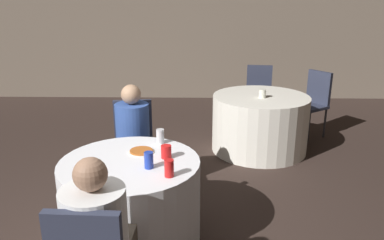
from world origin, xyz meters
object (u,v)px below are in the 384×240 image
object	(u,v)px
soda_can_silver	(160,136)
chair_far_northeast	(314,98)
pizza_plate_near	(141,151)
soda_can_red	(169,168)
person_blue_shirt	(133,143)
soda_can_blue	(149,160)
table_near	(132,204)
table_far	(260,123)
chair_far_north	(259,90)
chair_near_north	(134,138)

from	to	relation	value
soda_can_silver	chair_far_northeast	bearing A→B (deg)	48.71
pizza_plate_near	chair_far_northeast	bearing A→B (deg)	49.32
chair_far_northeast	soda_can_red	size ratio (longest dim) A/B	7.57
person_blue_shirt	soda_can_blue	world-z (taller)	person_blue_shirt
table_near	table_far	world-z (taller)	same
table_near	chair_far_north	bearing A→B (deg)	64.74
chair_far_north	pizza_plate_near	xyz separation A→B (m)	(-1.37, -2.86, 0.18)
soda_can_blue	person_blue_shirt	bearing A→B (deg)	107.23
chair_far_northeast	person_blue_shirt	distance (m)	2.90
chair_near_north	chair_far_northeast	distance (m)	2.82
chair_near_north	soda_can_silver	xyz separation A→B (m)	(0.33, -0.56, 0.23)
person_blue_shirt	table_near	bearing A→B (deg)	90.00
table_far	chair_near_north	distance (m)	1.81
table_near	soda_can_silver	xyz separation A→B (m)	(0.19, 0.38, 0.42)
chair_near_north	pizza_plate_near	size ratio (longest dim) A/B	4.43
chair_near_north	person_blue_shirt	distance (m)	0.17
pizza_plate_near	soda_can_blue	size ratio (longest dim) A/B	1.71
chair_near_north	chair_far_north	xyz separation A→B (m)	(1.57, 2.10, 0.00)
chair_near_north	soda_can_blue	world-z (taller)	chair_near_north
pizza_plate_near	soda_can_silver	distance (m)	0.25
table_near	pizza_plate_near	bearing A→B (deg)	70.23
table_far	person_blue_shirt	xyz separation A→B (m)	(-1.41, -1.25, 0.20)
soda_can_red	soda_can_blue	world-z (taller)	same
soda_can_red	soda_can_silver	distance (m)	0.63
chair_far_northeast	soda_can_silver	xyz separation A→B (m)	(-1.95, -2.22, 0.23)
pizza_plate_near	chair_near_north	bearing A→B (deg)	104.60
table_far	chair_far_north	distance (m)	1.04
chair_far_north	soda_can_silver	world-z (taller)	chair_far_north
table_near	chair_far_north	world-z (taller)	chair_far_north
table_far	soda_can_blue	size ratio (longest dim) A/B	9.95
soda_can_red	soda_can_blue	xyz separation A→B (m)	(-0.16, 0.13, 0.00)
chair_near_north	chair_far_north	distance (m)	2.62
table_far	soda_can_blue	xyz separation A→B (m)	(-1.14, -2.13, 0.42)
chair_near_north	chair_far_north	size ratio (longest dim) A/B	1.00
soda_can_silver	soda_can_red	bearing A→B (deg)	-78.73
table_far	chair_near_north	xyz separation A→B (m)	(-1.44, -1.08, 0.19)
soda_can_red	soda_can_blue	size ratio (longest dim) A/B	1.00
person_blue_shirt	pizza_plate_near	size ratio (longest dim) A/B	5.38
table_far	soda_can_red	size ratio (longest dim) A/B	9.95
table_near	pizza_plate_near	world-z (taller)	pizza_plate_near
chair_near_north	table_near	bearing A→B (deg)	90.00
pizza_plate_near	soda_can_silver	bearing A→B (deg)	56.80
table_near	table_far	distance (m)	2.40
table_near	pizza_plate_near	size ratio (longest dim) A/B	5.10
chair_far_northeast	soda_can_blue	distance (m)	3.36
soda_can_silver	soda_can_blue	world-z (taller)	same
soda_can_red	soda_can_blue	bearing A→B (deg)	140.02
pizza_plate_near	person_blue_shirt	bearing A→B (deg)	106.36
chair_far_northeast	soda_can_silver	distance (m)	2.96
person_blue_shirt	soda_can_red	distance (m)	1.12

